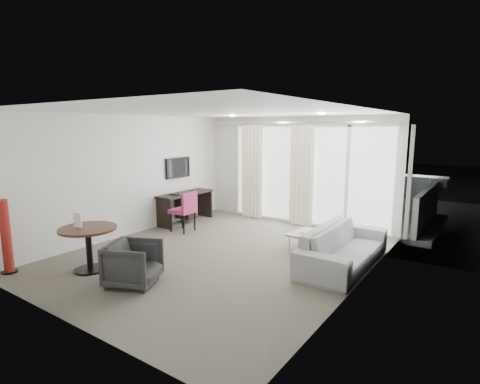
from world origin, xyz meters
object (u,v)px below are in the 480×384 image
Objects in this scene: rattan_chair_b at (373,202)px; rattan_chair_a at (336,204)px; tub_armchair at (133,264)px; coffee_table at (312,242)px; red_lamp at (6,237)px; desk_chair at (183,211)px; round_table at (89,249)px; sofa at (344,246)px; desk at (186,207)px.

rattan_chair_a is at bearing -127.59° from rattan_chair_b.
tub_armchair reaches higher than coffee_table.
red_lamp is 5.27m from coffee_table.
tub_armchair is 0.94× the size of rattan_chair_a.
tub_armchair is at bearing -92.73° from rattan_chair_b.
desk_chair is 2.65m from round_table.
red_lamp is at bearing -102.20° from desk_chair.
desk_chair reaches higher than tub_armchair.
rattan_chair_b is (-0.56, 3.81, 0.08)m from sofa.
desk_chair is at bearing 98.26° from round_table.
rattan_chair_b reaches higher than rattan_chair_a.
sofa is at bearing -9.04° from desk.
round_table is 1.26× the size of tub_armchair.
tub_armchair is 5.84m from rattan_chair_a.
coffee_table is at bearing 46.90° from red_lamp.
round_table is 0.40× the size of sofa.
tub_armchair is 0.87× the size of rattan_chair_b.
rattan_chair_b is at bearing 62.30° from red_lamp.
round_table is at bearing 127.77° from sofa.
rattan_chair_b is (0.75, 0.63, 0.03)m from rattan_chair_a.
coffee_table is 0.89× the size of rattan_chair_b.
desk is at bearing -127.17° from rattan_chair_b.
tub_armchair is at bearing -58.95° from desk.
desk_chair is 1.29× the size of tub_armchair.
sofa is at bearing -45.85° from rattan_chair_a.
red_lamp is 1.45× the size of rattan_chair_b.
sofa is 3.45m from rattan_chair_a.
rattan_chair_a is (0.99, 5.76, 0.06)m from tub_armchair.
desk_chair is at bearing -117.36° from rattan_chair_b.
desk_chair is at bearing 79.86° from red_lamp.
desk is 1.30× the size of red_lamp.
desk_chair reaches higher than sofa.
red_lamp reaches higher than sofa.
desk_chair is at bearing 4.41° from tub_armchair.
desk is 1.70× the size of desk_chair.
red_lamp reaches higher than rattan_chair_b.
desk_chair is 3.99m from rattan_chair_a.
red_lamp is (-0.61, -3.43, 0.14)m from desk_chair.
red_lamp reaches higher than rattan_chair_a.
sofa is 2.96× the size of rattan_chair_a.
rattan_chair_a is at bearing 70.54° from round_table.
coffee_table is (2.59, 3.03, -0.20)m from round_table.
desk_chair is (0.52, -0.66, 0.09)m from desk.
rattan_chair_a is (2.95, 2.51, 0.02)m from desk.
tub_armchair is (1.96, -3.25, -0.04)m from desk.
round_table is (0.38, -2.62, -0.10)m from desk_chair.
desk reaches higher than round_table.
red_lamp is 7.27m from rattan_chair_a.
desk_chair is 1.25× the size of coffee_table.
desk_chair is at bearing -172.32° from coffee_table.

